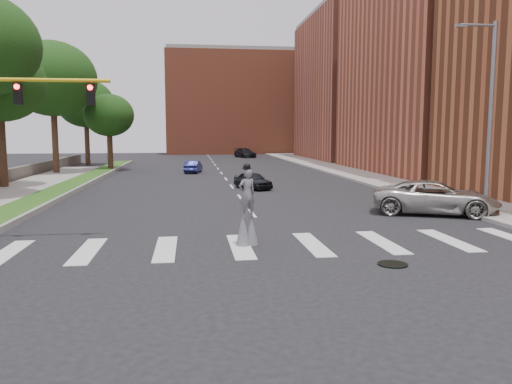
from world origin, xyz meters
The scene contains 17 objects.
ground_plane centered at (0.00, 0.00, 0.00)m, with size 160.00×160.00×0.00m, color black.
grass_median centered at (-11.50, 20.00, 0.12)m, with size 2.00×60.00×0.25m, color #244F16.
median_curb centered at (-10.45, 20.00, 0.14)m, with size 0.20×60.00×0.28m, color gray.
sidewalk_right centered at (12.50, 25.00, 0.09)m, with size 5.00×90.00×0.18m, color gray.
manhole centered at (3.00, -2.00, 0.02)m, with size 0.90×0.90×0.04m, color black.
building_mid centered at (22.00, 30.00, 12.00)m, with size 16.00×22.00×24.00m, color #B05437.
building_far centered at (22.00, 54.00, 10.00)m, with size 16.00×22.00×20.00m, color #A7523D.
building_backdrop centered at (6.00, 78.00, 9.00)m, with size 26.00×14.00×18.00m, color #B05437.
streetlight centered at (10.90, 6.00, 4.90)m, with size 2.05×0.20×9.00m.
stilt_performer centered at (-1.04, 1.18, 1.14)m, with size 0.81×0.65×2.90m.
suv_crossing centered at (8.77, 6.64, 0.81)m, with size 2.70×5.85×1.63m, color #B5B2AB.
car_near centered at (1.33, 18.34, 0.60)m, with size 1.41×3.51×1.20m, color black.
car_mid centered at (-2.67, 32.76, 0.59)m, with size 1.25×3.60×1.18m, color navy.
car_far centered at (5.44, 60.65, 0.72)m, with size 2.02×4.96×1.44m, color black.
tree_4 centered at (-15.36, 32.55, 8.75)m, with size 8.02×8.02×12.19m.
tree_5 centered at (-14.98, 45.19, 7.23)m, with size 6.58×6.58×10.05m.
tree_6 centered at (-11.05, 36.57, 5.58)m, with size 5.03×5.03×7.76m.
Camera 1 is at (-2.98, -15.92, 3.98)m, focal length 35.00 mm.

